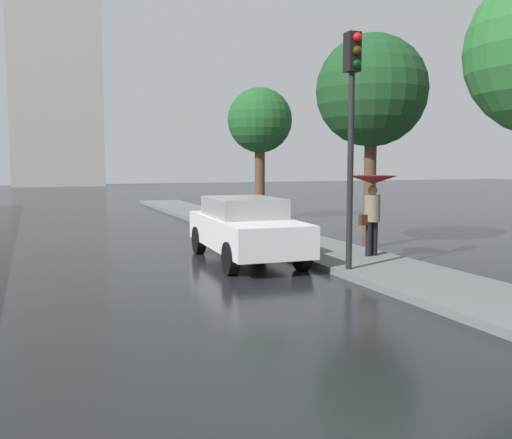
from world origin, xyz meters
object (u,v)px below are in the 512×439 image
Objects in this scene: street_tree_far at (260,122)px; street_tree_near at (372,92)px; car_white_near_kerb at (245,228)px; pedestrian_with_umbrella_near at (372,192)px; traffic_light at (352,108)px.

street_tree_near is at bearing -89.59° from street_tree_far.
car_white_near_kerb is at bearing -170.07° from street_tree_near.
street_tree_far is at bearing 90.41° from street_tree_near.
street_tree_near is at bearing -131.10° from pedestrian_with_umbrella_near.
street_tree_far is at bearing -105.99° from pedestrian_with_umbrella_near.
pedestrian_with_umbrella_near is at bearing -21.09° from car_white_near_kerb.
street_tree_far is (1.08, 9.41, 2.23)m from pedestrian_with_umbrella_near.
car_white_near_kerb is 0.79× the size of street_tree_near.
car_white_near_kerb is 9.54m from street_tree_far.
car_white_near_kerb is 3.01m from pedestrian_with_umbrella_near.
street_tree_near is at bearing 12.84° from car_white_near_kerb.
pedestrian_with_umbrella_near is at bearing -121.63° from street_tree_near.
car_white_near_kerb is at bearing -114.28° from street_tree_far.
street_tree_near is (2.46, 3.07, 0.78)m from traffic_light.
pedestrian_with_umbrella_near is 2.50m from traffic_light.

